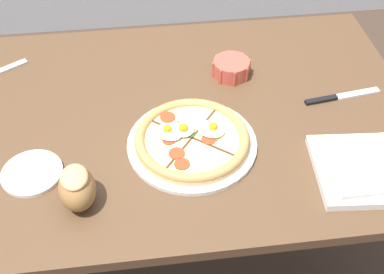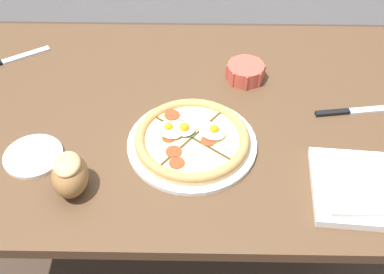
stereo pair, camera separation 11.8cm
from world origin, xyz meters
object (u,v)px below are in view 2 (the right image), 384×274
ramekin_bowl (245,71)px  napkin_folded (370,187)px  knife_main (355,111)px  knife_spare (8,61)px  bread_piece_near (70,174)px  side_saucer (33,156)px  dining_table (166,138)px  pizza (192,140)px

ramekin_bowl → napkin_folded: 0.48m
knife_main → knife_spare: same height
bread_piece_near → side_saucer: 0.16m
dining_table → side_saucer: 0.37m
ramekin_bowl → knife_spare: size_ratio=0.51×
napkin_folded → knife_spare: bearing=153.6°
dining_table → knife_main: size_ratio=6.29×
knife_spare → ramekin_bowl: bearing=-37.7°
bread_piece_near → knife_spare: size_ratio=0.52×
dining_table → ramekin_bowl: (0.22, 0.15, 0.13)m
ramekin_bowl → knife_main: 0.32m
napkin_folded → bread_piece_near: bearing=-179.7°
napkin_folded → knife_main: bearing=84.1°
ramekin_bowl → knife_main: ramekin_bowl is taller
dining_table → napkin_folded: size_ratio=5.08×
ramekin_bowl → napkin_folded: (0.26, -0.41, -0.01)m
knife_spare → dining_table: bearing=-56.3°
ramekin_bowl → pizza: bearing=-118.7°
bread_piece_near → side_saucer: size_ratio=0.80×
bread_piece_near → dining_table: bearing=54.0°
side_saucer → bread_piece_near: bearing=-39.3°
dining_table → pizza: (0.08, -0.12, 0.12)m
bread_piece_near → side_saucer: bread_piece_near is taller
ramekin_bowl → knife_main: bearing=-26.3°
pizza → bread_piece_near: bearing=-152.1°
bread_piece_near → knife_spare: 0.57m
dining_table → napkin_folded: 0.56m
dining_table → ramekin_bowl: ramekin_bowl is taller
napkin_folded → knife_main: (0.03, 0.27, -0.01)m
napkin_folded → side_saucer: napkin_folded is taller
dining_table → ramekin_bowl: bearing=33.5°
knife_main → knife_spare: (-0.99, 0.21, 0.00)m
dining_table → side_saucer: bearing=-151.1°
napkin_folded → knife_main: napkin_folded is taller
pizza → knife_main: pizza is taller
dining_table → knife_spare: knife_spare is taller
dining_table → pizza: bearing=-58.2°
knife_spare → knife_main: bearing=-44.1°
dining_table → bread_piece_near: bread_piece_near is taller
napkin_folded → ramekin_bowl: bearing=122.0°
bread_piece_near → knife_spare: bearing=121.1°
bread_piece_near → knife_main: (0.70, 0.27, -0.05)m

